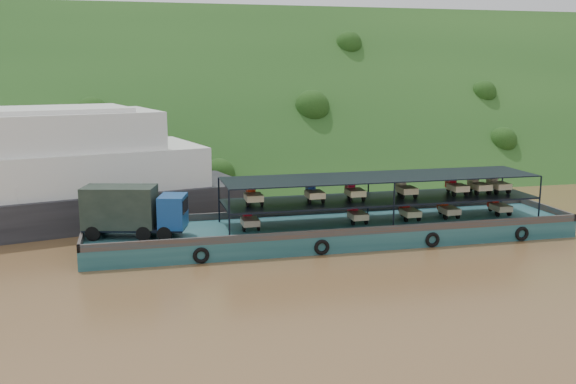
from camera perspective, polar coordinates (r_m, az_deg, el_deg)
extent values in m
plane|color=brown|center=(46.04, 3.31, -4.49)|extent=(160.00, 160.00, 0.00)
cube|color=#173A15|center=(80.44, -4.19, 2.14)|extent=(140.00, 39.60, 39.60)
cube|color=#133F44|center=(46.59, 4.13, -3.55)|extent=(35.00, 7.00, 1.20)
cube|color=#592D19|center=(49.55, 2.95, -1.65)|extent=(35.00, 0.20, 0.50)
cube|color=#592D19|center=(43.26, 5.53, -3.54)|extent=(35.00, 0.20, 0.50)
cube|color=#592D19|center=(54.21, 21.95, -1.34)|extent=(0.20, 7.00, 0.50)
cube|color=#592D19|center=(44.39, -17.82, -3.65)|extent=(0.20, 7.00, 0.50)
torus|color=black|center=(41.25, -7.73, -5.61)|extent=(1.06, 0.26, 1.06)
torus|color=black|center=(42.76, 3.03, -4.93)|extent=(1.06, 0.26, 1.06)
torus|color=black|center=(45.64, 12.72, -4.17)|extent=(1.06, 0.26, 1.06)
torus|color=black|center=(49.10, 20.08, -3.51)|extent=(1.06, 0.26, 1.06)
cylinder|color=black|center=(43.62, -16.95, -3.53)|extent=(1.03, 0.58, 0.97)
cylinder|color=black|center=(45.51, -16.17, -2.90)|extent=(1.03, 0.58, 0.97)
cylinder|color=black|center=(42.72, -12.71, -3.62)|extent=(1.03, 0.58, 0.97)
cylinder|color=black|center=(44.65, -12.10, -2.97)|extent=(1.03, 0.58, 0.97)
cylinder|color=black|center=(42.42, -10.92, -3.65)|extent=(1.03, 0.58, 0.97)
cylinder|color=black|center=(44.36, -10.38, -3.00)|extent=(1.03, 0.58, 0.97)
cube|color=black|center=(43.83, -13.40, -3.09)|extent=(6.95, 3.75, 0.19)
cube|color=navy|center=(43.02, -10.19, -1.69)|extent=(2.19, 2.68, 2.14)
cube|color=black|center=(42.79, -9.13, -1.19)|extent=(0.55, 1.90, 0.88)
cube|color=black|center=(43.78, -14.71, -1.27)|extent=(5.11, 3.44, 2.73)
cube|color=black|center=(47.26, 8.21, -0.62)|extent=(23.00, 5.00, 0.12)
cube|color=black|center=(46.96, 8.27, 1.34)|extent=(23.00, 5.00, 0.08)
cylinder|color=black|center=(41.91, -5.24, -2.04)|extent=(0.12, 0.12, 3.30)
cylinder|color=black|center=(46.75, -6.16, -0.70)|extent=(0.12, 0.12, 3.30)
cylinder|color=black|center=(45.00, 9.40, -1.24)|extent=(0.12, 0.12, 3.30)
cylinder|color=black|center=(49.54, 7.14, -0.07)|extent=(0.12, 0.12, 3.30)
cylinder|color=black|center=(50.58, 21.48, -0.52)|extent=(0.12, 0.12, 3.30)
cylinder|color=black|center=(54.66, 18.49, 0.48)|extent=(0.12, 0.12, 3.30)
cylinder|color=black|center=(45.91, -3.70, -2.65)|extent=(0.12, 0.52, 0.52)
cylinder|color=black|center=(44.11, -3.93, -3.22)|extent=(0.14, 0.52, 0.52)
cylinder|color=black|center=(44.28, -2.66, -3.15)|extent=(0.14, 0.52, 0.52)
cube|color=tan|center=(44.45, -3.38, -2.66)|extent=(1.15, 1.50, 0.44)
cube|color=red|center=(45.51, -3.65, -2.10)|extent=(0.55, 0.80, 0.80)
cube|color=red|center=(45.21, -3.61, -1.54)|extent=(0.50, 0.10, 0.10)
cylinder|color=black|center=(47.87, 5.64, -2.12)|extent=(0.12, 0.52, 0.52)
cylinder|color=black|center=(46.06, 5.80, -2.65)|extent=(0.14, 0.52, 0.52)
cylinder|color=black|center=(46.39, 6.96, -2.57)|extent=(0.14, 0.52, 0.52)
cube|color=beige|center=(46.46, 6.24, -2.10)|extent=(1.15, 1.50, 0.44)
cube|color=red|center=(47.48, 5.78, -1.59)|extent=(0.55, 0.80, 0.80)
cube|color=red|center=(47.19, 5.87, -1.05)|extent=(0.50, 0.10, 0.10)
cylinder|color=black|center=(49.35, 10.13, -1.85)|extent=(0.12, 0.52, 0.52)
cylinder|color=black|center=(47.55, 10.45, -2.34)|extent=(0.14, 0.52, 0.52)
cylinder|color=black|center=(47.96, 11.54, -2.27)|extent=(0.14, 0.52, 0.52)
cube|color=beige|center=(47.99, 10.84, -1.82)|extent=(1.15, 1.50, 0.44)
cube|color=#AA110B|center=(48.97, 10.29, -1.33)|extent=(0.55, 0.80, 0.80)
cube|color=#AA110B|center=(48.69, 10.40, -0.80)|extent=(0.50, 0.10, 0.10)
cylinder|color=black|center=(50.69, 13.39, -1.64)|extent=(0.12, 0.52, 0.52)
cylinder|color=black|center=(48.91, 13.82, -2.11)|extent=(0.14, 0.52, 0.52)
cylinder|color=black|center=(49.37, 14.85, -2.04)|extent=(0.14, 0.52, 0.52)
cube|color=#C6B48C|center=(49.36, 14.17, -1.60)|extent=(1.15, 1.50, 0.44)
cube|color=#BC2E0C|center=(50.32, 13.57, -1.13)|extent=(0.55, 0.80, 0.80)
cube|color=#BC2E0C|center=(50.05, 13.70, -0.62)|extent=(0.50, 0.10, 0.10)
cylinder|color=black|center=(52.76, 17.55, -1.37)|extent=(0.12, 0.52, 0.52)
cylinder|color=black|center=(51.01, 18.11, -1.81)|extent=(0.14, 0.52, 0.52)
cylinder|color=black|center=(51.54, 19.06, -1.74)|extent=(0.14, 0.52, 0.52)
cube|color=#C7B78D|center=(51.49, 18.40, -1.32)|extent=(1.15, 1.50, 0.44)
cube|color=red|center=(52.41, 17.75, -0.88)|extent=(0.55, 0.80, 0.80)
cube|color=red|center=(52.14, 17.90, -0.38)|extent=(0.50, 0.10, 0.10)
cylinder|color=black|center=(45.59, -3.40, -0.54)|extent=(0.12, 0.52, 0.52)
cylinder|color=black|center=(43.77, -3.62, -1.02)|extent=(0.14, 0.52, 0.52)
cylinder|color=black|center=(43.95, -2.34, -0.96)|extent=(0.14, 0.52, 0.52)
cube|color=beige|center=(44.12, -3.07, -0.46)|extent=(1.15, 1.50, 0.44)
cube|color=red|center=(45.20, -3.34, 0.04)|extent=(0.55, 0.80, 0.80)
cube|color=red|center=(44.91, -3.30, 0.62)|extent=(0.50, 0.10, 0.10)
cylinder|color=black|center=(46.55, 1.90, -0.28)|extent=(0.12, 0.52, 0.52)
cylinder|color=black|center=(44.72, 1.91, -0.75)|extent=(0.14, 0.52, 0.52)
cylinder|color=black|center=(44.99, 3.13, -0.68)|extent=(0.14, 0.52, 0.52)
cube|color=beige|center=(45.12, 2.40, -0.21)|extent=(1.15, 1.50, 0.44)
cube|color=#193A96|center=(46.17, 2.01, 0.28)|extent=(0.55, 0.80, 0.80)
cube|color=#193A96|center=(45.89, 2.08, 0.85)|extent=(0.50, 0.10, 0.10)
cylinder|color=black|center=(47.43, 5.40, -0.12)|extent=(0.12, 0.52, 0.52)
cylinder|color=black|center=(45.61, 5.54, -0.56)|extent=(0.14, 0.52, 0.52)
cylinder|color=black|center=(45.94, 6.72, -0.50)|extent=(0.14, 0.52, 0.52)
cube|color=beige|center=(46.03, 6.00, -0.03)|extent=(1.15, 1.50, 0.44)
cube|color=red|center=(47.06, 5.53, 0.44)|extent=(0.55, 0.80, 0.80)
cube|color=red|center=(46.79, 5.62, 1.00)|extent=(0.50, 0.10, 0.10)
cylinder|color=black|center=(48.87, 9.83, 0.10)|extent=(0.12, 0.52, 0.52)
cylinder|color=black|center=(47.06, 10.14, -0.33)|extent=(0.14, 0.52, 0.52)
cylinder|color=black|center=(47.46, 11.25, -0.27)|extent=(0.14, 0.52, 0.52)
cube|color=tan|center=(47.51, 10.54, 0.18)|extent=(1.15, 1.50, 0.44)
cube|color=#CBBA8F|center=(48.51, 9.99, 0.64)|extent=(0.55, 0.80, 0.80)
cube|color=#CBBA8F|center=(48.24, 10.11, 1.18)|extent=(0.50, 0.10, 0.10)
cylinder|color=black|center=(50.62, 14.08, 0.30)|extent=(0.12, 0.52, 0.52)
cylinder|color=black|center=(48.83, 14.53, -0.10)|extent=(0.14, 0.52, 0.52)
cylinder|color=black|center=(49.31, 15.56, -0.05)|extent=(0.14, 0.52, 0.52)
cube|color=beige|center=(49.31, 14.87, 0.39)|extent=(1.15, 1.50, 0.44)
cube|color=red|center=(50.27, 14.26, 0.82)|extent=(0.55, 0.80, 0.80)
cube|color=red|center=(50.02, 14.39, 1.35)|extent=(0.50, 0.10, 0.10)
cylinder|color=black|center=(52.34, 17.48, 0.46)|extent=(0.12, 0.52, 0.52)
cylinder|color=black|center=(50.57, 18.04, 0.08)|extent=(0.14, 0.52, 0.52)
cylinder|color=black|center=(51.10, 18.99, 0.13)|extent=(0.14, 0.52, 0.52)
cube|color=beige|center=(51.06, 18.33, 0.55)|extent=(1.15, 1.50, 0.44)
cube|color=tan|center=(52.00, 17.68, 0.97)|extent=(0.55, 0.80, 0.80)
cube|color=tan|center=(51.75, 17.82, 1.48)|extent=(0.50, 0.10, 0.10)
cylinder|color=black|center=(51.52, 15.92, 0.39)|extent=(0.12, 0.52, 0.52)
cylinder|color=black|center=(49.74, 16.43, 0.00)|extent=(0.14, 0.52, 0.52)
cylinder|color=black|center=(50.24, 17.42, 0.05)|extent=(0.14, 0.52, 0.52)
cube|color=beige|center=(50.22, 16.75, 0.48)|extent=(1.15, 1.50, 0.44)
cube|color=tan|center=(51.17, 16.12, 0.90)|extent=(0.55, 0.80, 0.80)
cube|color=tan|center=(50.92, 16.26, 1.42)|extent=(0.50, 0.10, 0.10)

